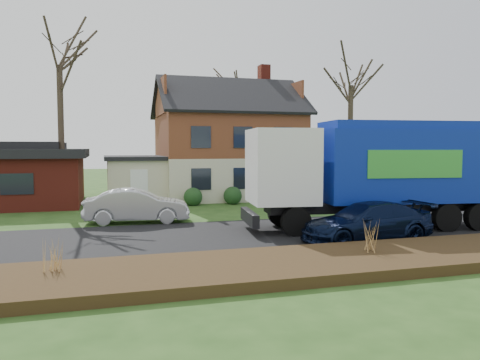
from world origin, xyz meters
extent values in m
plane|color=#254617|center=(0.00, 0.00, 0.00)|extent=(120.00, 120.00, 0.00)
cube|color=black|center=(0.00, 0.00, 0.01)|extent=(80.00, 7.00, 0.02)
cube|color=#322010|center=(0.00, -5.30, 0.15)|extent=(80.00, 3.50, 0.30)
cube|color=beige|center=(2.00, 14.00, 1.35)|extent=(9.00, 7.50, 2.70)
cube|color=brown|center=(2.00, 14.00, 4.10)|extent=(9.00, 7.50, 2.80)
cube|color=maroon|center=(5.00, 15.00, 8.46)|extent=(0.70, 0.90, 1.60)
cube|color=beige|center=(-4.20, 13.50, 1.30)|extent=(3.50, 5.50, 2.60)
cube|color=black|center=(-4.20, 13.50, 2.72)|extent=(3.90, 5.90, 0.24)
cube|color=maroon|center=(-12.00, 13.00, 1.40)|extent=(9.00, 7.50, 2.80)
cylinder|color=black|center=(0.82, -0.76, 0.57)|extent=(1.18, 0.52, 1.14)
cylinder|color=black|center=(1.11, 1.53, 0.57)|extent=(1.18, 0.52, 1.14)
cylinder|color=black|center=(7.03, -1.54, 0.57)|extent=(1.18, 0.52, 1.14)
cylinder|color=black|center=(7.32, 0.75, 0.57)|extent=(1.18, 0.52, 1.14)
cylinder|color=black|center=(8.45, -1.72, 0.57)|extent=(1.18, 0.52, 1.14)
cylinder|color=black|center=(8.74, 0.57, 0.57)|extent=(1.18, 0.52, 1.14)
cube|color=black|center=(4.78, -0.09, 0.93)|extent=(9.54, 2.49, 0.38)
cube|color=white|center=(0.70, 0.42, 2.64)|extent=(2.85, 3.04, 2.97)
cube|color=black|center=(-0.50, 0.57, 2.80)|extent=(0.39, 2.41, 0.99)
cube|color=black|center=(-0.61, 0.59, 0.60)|extent=(0.62, 2.76, 0.49)
cube|color=navy|center=(5.82, -0.22, 2.64)|extent=(7.21, 3.59, 2.97)
cube|color=navy|center=(5.82, -0.22, 4.28)|extent=(6.84, 3.22, 0.33)
cube|color=navy|center=(9.36, -0.67, 2.53)|extent=(0.73, 2.83, 3.18)
cube|color=green|center=(5.48, -1.59, 2.75)|extent=(3.93, 0.54, 1.10)
cube|color=green|center=(5.83, 1.18, 2.75)|extent=(3.93, 0.54, 1.10)
imported|color=#ACAEB4|center=(-4.78, 4.26, 0.76)|extent=(4.76, 2.06, 1.52)
imported|color=black|center=(2.86, -2.42, 0.71)|extent=(4.98, 2.25, 1.42)
cylinder|color=#3C3024|center=(-8.39, 10.49, 3.94)|extent=(0.33, 0.33, 7.88)
cylinder|color=#3A3023|center=(9.60, 10.76, 3.74)|extent=(0.34, 0.34, 7.47)
cylinder|color=#3E3025|center=(5.07, 21.62, 3.98)|extent=(0.30, 0.30, 7.96)
cone|color=tan|center=(-7.43, -4.75, 0.72)|extent=(0.04, 0.04, 0.84)
cone|color=tan|center=(-7.57, -4.75, 0.72)|extent=(0.04, 0.04, 0.84)
cone|color=tan|center=(-7.29, -4.75, 0.72)|extent=(0.04, 0.04, 0.84)
cone|color=tan|center=(-7.43, -4.63, 0.72)|extent=(0.04, 0.04, 0.84)
cone|color=tan|center=(-7.43, -4.86, 0.72)|extent=(0.04, 0.04, 0.84)
cone|color=#9F7946|center=(1.34, -5.09, 0.80)|extent=(0.04, 0.04, 1.01)
cone|color=#9F7946|center=(1.18, -5.09, 0.80)|extent=(0.04, 0.04, 1.01)
cone|color=#9F7946|center=(1.50, -5.09, 0.80)|extent=(0.04, 0.04, 1.01)
cone|color=#9F7946|center=(1.34, -4.96, 0.80)|extent=(0.04, 0.04, 1.01)
cone|color=#9F7946|center=(1.34, -5.22, 0.80)|extent=(0.04, 0.04, 1.01)
camera|label=1|loc=(-6.18, -17.10, 3.39)|focal=35.00mm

